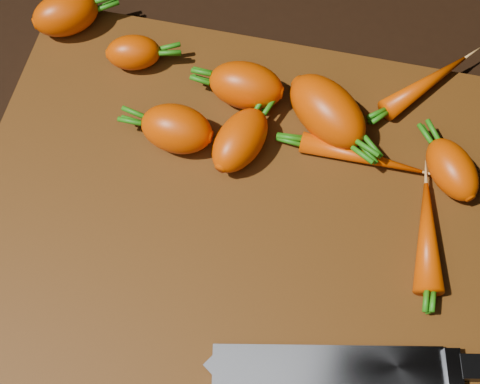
# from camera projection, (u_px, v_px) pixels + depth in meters

# --- Properties ---
(ground) EXTENTS (2.00, 2.00, 0.01)m
(ground) POSITION_uv_depth(u_px,v_px,m) (238.00, 217.00, 0.63)
(ground) COLOR black
(cutting_board) EXTENTS (0.50, 0.40, 0.01)m
(cutting_board) POSITION_uv_depth(u_px,v_px,m) (238.00, 213.00, 0.62)
(cutting_board) COLOR #5A300D
(cutting_board) RESTS_ON ground
(carrot_0) EXTENTS (0.08, 0.08, 0.04)m
(carrot_0) POSITION_uv_depth(u_px,v_px,m) (66.00, 14.00, 0.69)
(carrot_0) COLOR #C73D00
(carrot_0) RESTS_ON cutting_board
(carrot_1) EXTENTS (0.07, 0.05, 0.05)m
(carrot_1) POSITION_uv_depth(u_px,v_px,m) (177.00, 129.00, 0.63)
(carrot_1) COLOR #C73D00
(carrot_1) RESTS_ON cutting_board
(carrot_2) EXTENTS (0.10, 0.10, 0.05)m
(carrot_2) POSITION_uv_depth(u_px,v_px,m) (327.00, 111.00, 0.64)
(carrot_2) COLOR #C73D00
(carrot_2) RESTS_ON cutting_board
(carrot_3) EXTENTS (0.06, 0.08, 0.04)m
(carrot_3) POSITION_uv_depth(u_px,v_px,m) (240.00, 140.00, 0.63)
(carrot_3) COLOR #C73D00
(carrot_3) RESTS_ON cutting_board
(carrot_4) EXTENTS (0.08, 0.05, 0.05)m
(carrot_4) POSITION_uv_depth(u_px,v_px,m) (246.00, 86.00, 0.65)
(carrot_4) COLOR #C73D00
(carrot_4) RESTS_ON cutting_board
(carrot_5) EXTENTS (0.06, 0.05, 0.04)m
(carrot_5) POSITION_uv_depth(u_px,v_px,m) (133.00, 53.00, 0.68)
(carrot_5) COLOR #C73D00
(carrot_5) RESTS_ON cutting_board
(carrot_6) EXTENTS (0.07, 0.08, 0.04)m
(carrot_6) POSITION_uv_depth(u_px,v_px,m) (452.00, 169.00, 0.62)
(carrot_6) COLOR #C73D00
(carrot_6) RESTS_ON cutting_board
(carrot_7) EXTENTS (0.09, 0.10, 0.02)m
(carrot_7) POSITION_uv_depth(u_px,v_px,m) (426.00, 84.00, 0.67)
(carrot_7) COLOR #C73D00
(carrot_7) RESTS_ON cutting_board
(carrot_8) EXTENTS (0.12, 0.03, 0.02)m
(carrot_8) POSITION_uv_depth(u_px,v_px,m) (361.00, 157.00, 0.63)
(carrot_8) COLOR #C73D00
(carrot_8) RESTS_ON cutting_board
(carrot_9) EXTENTS (0.04, 0.11, 0.03)m
(carrot_9) POSITION_uv_depth(u_px,v_px,m) (427.00, 236.00, 0.59)
(carrot_9) COLOR #C73D00
(carrot_9) RESTS_ON cutting_board
(knife) EXTENTS (0.31, 0.09, 0.02)m
(knife) POSITION_uv_depth(u_px,v_px,m) (352.00, 367.00, 0.55)
(knife) COLOR gray
(knife) RESTS_ON cutting_board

